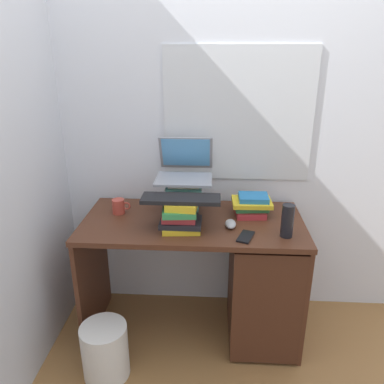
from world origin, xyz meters
TOP-DOWN VIEW (x-y plane):
  - ground_plane at (0.00, 0.00)m, footprint 6.00×6.00m
  - wall_back at (0.00, 0.35)m, footprint 6.00×0.06m
  - wall_left at (-0.87, 0.00)m, footprint 0.05×6.00m
  - desk at (0.32, -0.02)m, footprint 1.27×0.61m
  - book_stack_tall at (-0.06, 0.09)m, footprint 0.23×0.20m
  - book_stack_keyboard_riser at (-0.06, -0.12)m, footprint 0.22×0.20m
  - book_stack_side at (0.34, 0.10)m, footprint 0.23×0.19m
  - laptop at (-0.06, 0.16)m, footprint 0.32×0.34m
  - keyboard at (-0.06, -0.12)m, footprint 0.42×0.14m
  - computer_mouse at (0.21, -0.07)m, footprint 0.06×0.10m
  - mug at (-0.45, 0.07)m, footprint 0.11×0.07m
  - water_bottle at (0.50, -0.17)m, footprint 0.06×0.06m
  - cell_phone at (0.29, -0.20)m, footprint 0.11×0.15m
  - wastebasket at (-0.45, -0.40)m, footprint 0.25×0.25m

SIDE VIEW (x-z plane):
  - ground_plane at x=0.00m, z-range 0.00..0.00m
  - wastebasket at x=-0.45m, z-range 0.00..0.32m
  - desk at x=0.32m, z-range 0.03..0.80m
  - cell_phone at x=0.29m, z-range 0.77..0.78m
  - computer_mouse at x=0.21m, z-range 0.77..0.81m
  - mug at x=-0.45m, z-range 0.77..0.86m
  - book_stack_side at x=0.34m, z-range 0.77..0.89m
  - book_stack_keyboard_riser at x=-0.06m, z-range 0.76..0.93m
  - water_bottle at x=0.50m, z-range 0.77..0.95m
  - book_stack_tall at x=-0.06m, z-range 0.77..0.98m
  - keyboard at x=-0.06m, z-range 0.94..0.96m
  - laptop at x=-0.06m, z-range 0.92..1.15m
  - wall_left at x=-0.87m, z-range 0.00..2.60m
  - wall_back at x=0.00m, z-range 0.00..2.60m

